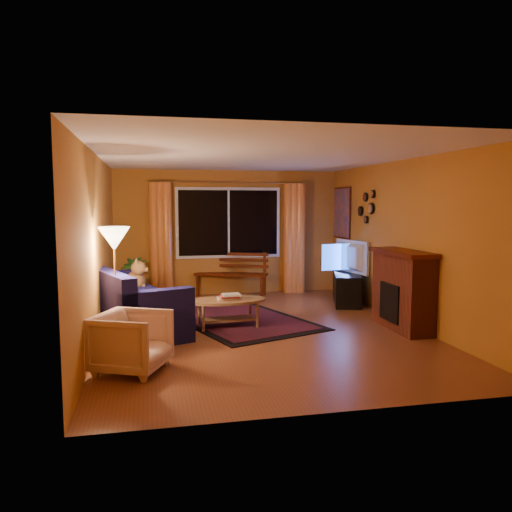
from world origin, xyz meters
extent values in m
cube|color=brown|center=(0.00, 0.00, -0.01)|extent=(4.50, 6.00, 0.02)
cube|color=white|center=(0.00, 0.00, 2.51)|extent=(4.50, 6.00, 0.02)
cube|color=#C17829|center=(0.00, 3.01, 1.25)|extent=(4.50, 0.02, 2.50)
cube|color=#C17829|center=(-2.26, 0.00, 1.25)|extent=(0.02, 6.00, 2.50)
cube|color=#C17829|center=(2.26, 0.00, 1.25)|extent=(0.02, 6.00, 2.50)
cube|color=black|center=(0.00, 2.94, 1.45)|extent=(2.00, 0.02, 1.30)
cylinder|color=#BF8C3F|center=(0.00, 2.90, 2.25)|extent=(3.20, 0.03, 0.03)
cylinder|color=orange|center=(-1.35, 2.88, 1.12)|extent=(0.36, 0.36, 2.24)
cylinder|color=orange|center=(1.35, 2.88, 1.12)|extent=(0.36, 0.36, 2.24)
cube|color=#451403|center=(0.02, 2.75, 0.22)|extent=(1.49, 0.96, 0.43)
imported|color=#235B1E|center=(-1.86, 2.39, 0.42)|extent=(0.59, 0.59, 0.84)
cube|color=#111045|center=(-1.84, 0.40, 0.46)|extent=(1.70, 2.47, 0.92)
imported|color=beige|center=(-1.77, -1.51, 0.36)|extent=(0.90, 0.92, 0.73)
cylinder|color=#BF8C3F|center=(-2.00, -0.47, 0.77)|extent=(0.27, 0.27, 1.55)
cube|color=#650F06|center=(-0.22, 0.70, 0.01)|extent=(2.55, 3.15, 0.02)
cylinder|color=#9E7249|center=(-0.44, 0.23, 0.21)|extent=(1.21, 1.21, 0.42)
cube|color=black|center=(2.00, 1.61, 0.28)|extent=(0.85, 1.42, 0.56)
imported|color=black|center=(2.00, 1.61, 0.86)|extent=(0.30, 1.05, 0.60)
cube|color=maroon|center=(2.05, -0.40, 0.55)|extent=(0.40, 1.20, 1.10)
cube|color=#CB591F|center=(2.22, 2.45, 1.65)|extent=(0.04, 0.76, 0.96)
camera|label=1|loc=(-1.55, -6.99, 1.83)|focal=35.00mm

